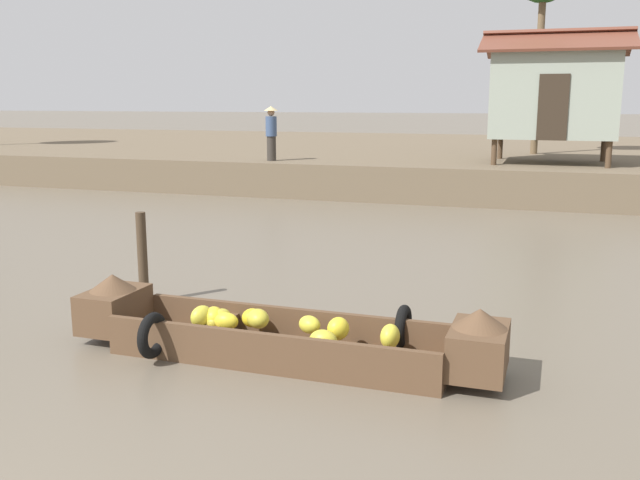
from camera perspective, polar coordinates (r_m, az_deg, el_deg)
The scene contains 6 objects.
ground_plane at distance 12.64m, azimuth 0.62°, elevation -1.80°, with size 300.00×300.00×0.00m, color #665B4C.
riverbank_strip at distance 29.47m, azimuth 11.11°, elevation 6.54°, with size 160.00×20.00×1.04m, color brown.
banana_boat at distance 7.97m, azimuth -3.42°, elevation -7.64°, with size 4.97×1.68×0.80m.
stilt_house_left at distance 21.91m, azimuth 18.56°, elevation 11.38°, with size 4.17×3.21×3.83m.
vendor_person at distance 21.70m, azimuth -4.00°, elevation 8.91°, with size 0.44×0.44×1.66m.
mooring_post at distance 10.29m, azimuth -14.28°, elevation -1.43°, with size 0.14×0.14×1.32m, color #423323.
Camera 1 is at (3.76, -1.72, 2.87)m, focal length 39.23 mm.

